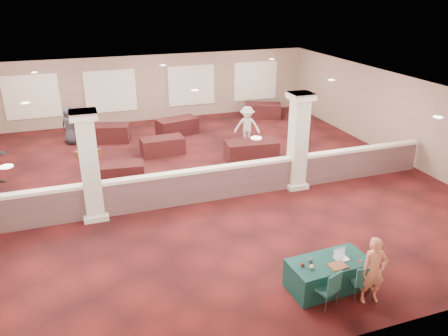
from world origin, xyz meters
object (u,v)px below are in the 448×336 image
object	(u,v)px
conf_chair_main	(362,279)
far_table_back_left	(108,133)
woman	(374,271)
attendee_d	(70,126)
far_table_front_left	(120,173)
attendee_b	(247,126)
attendee_c	(295,122)
near_table	(328,274)
conf_chair_side	(329,286)
far_table_back_right	(263,111)
far_table_front_right	(251,151)
far_table_front_center	(162,146)
far_table_back_center	(177,126)

from	to	relation	value
conf_chair_main	far_table_back_left	distance (m)	13.07
woman	conf_chair_main	bearing A→B (deg)	152.70
far_table_back_left	attendee_d	size ratio (longest dim) A/B	1.12
far_table_front_left	far_table_back_left	size ratio (longest dim) A/B	0.88
attendee_d	attendee_b	bearing A→B (deg)	-167.83
far_table_back_left	attendee_d	xyz separation A→B (m)	(-1.50, 0.17, 0.44)
woman	attendee_b	xyz separation A→B (m)	(1.20, 10.07, 0.08)
attendee_c	attendee_d	bearing A→B (deg)	119.39
far_table_front_left	near_table	bearing A→B (deg)	-63.37
near_table	conf_chair_side	world-z (taller)	conf_chair_side
conf_chair_main	far_table_back_right	distance (m)	14.07
conf_chair_side	attendee_c	size ratio (longest dim) A/B	0.51
attendee_c	attendee_d	distance (m)	9.52
far_table_back_right	attendee_d	distance (m)	9.38
near_table	far_table_front_right	xyz separation A→B (m)	(1.32, 7.68, 0.05)
far_table_back_left	far_table_front_center	bearing A→B (deg)	-50.34
near_table	attendee_b	bearing A→B (deg)	75.93
far_table_front_center	far_table_back_center	distance (m)	2.59
woman	far_table_back_left	size ratio (longest dim) A/B	0.84
far_table_front_right	far_table_back_right	bearing A→B (deg)	62.09
far_table_front_left	attendee_c	size ratio (longest dim) A/B	0.91
far_table_back_center	far_table_back_right	world-z (taller)	far_table_back_right
near_table	attendee_c	distance (m)	9.91
attendee_b	attendee_d	bearing A→B (deg)	-175.10
conf_chair_main	attendee_d	distance (m)	13.78
far_table_front_left	far_table_back_center	size ratio (longest dim) A/B	0.89
conf_chair_side	far_table_back_left	xyz separation A→B (m)	(-3.33, 12.39, -0.16)
conf_chair_main	far_table_front_left	bearing A→B (deg)	129.00
attendee_d	far_table_front_left	bearing A→B (deg)	140.57
conf_chair_side	far_table_back_center	distance (m)	12.40
conf_chair_main	far_table_front_right	distance (m)	8.30
near_table	far_table_back_left	bearing A→B (deg)	104.22
far_table_front_right	far_table_back_center	world-z (taller)	far_table_front_right
far_table_back_center	attendee_d	size ratio (longest dim) A/B	1.10
far_table_back_left	attendee_b	distance (m)	6.04
far_table_front_left	attendee_d	world-z (taller)	attendee_d
far_table_front_right	far_table_back_right	world-z (taller)	far_table_front_right
far_table_back_left	far_table_back_center	xyz separation A→B (m)	(3.08, 0.00, -0.00)
attendee_b	attendee_d	distance (m)	7.47
far_table_back_center	attendee_c	world-z (taller)	attendee_c
far_table_back_center	attendee_b	bearing A→B (deg)	-45.25
far_table_front_center	attendee_d	world-z (taller)	attendee_d
conf_chair_main	attendee_c	xyz separation A→B (m)	(3.43, 9.67, 0.38)
woman	conf_chair_side	bearing A→B (deg)	-176.01
far_table_front_left	far_table_back_left	world-z (taller)	far_table_back_left
attendee_b	near_table	bearing A→B (deg)	-75.60
far_table_front_right	far_table_back_center	size ratio (longest dim) A/B	1.10
far_table_back_left	far_table_front_right	bearing A→B (deg)	-39.57
far_table_front_right	conf_chair_side	bearing A→B (deg)	-101.41
far_table_back_left	woman	bearing A→B (deg)	-71.03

